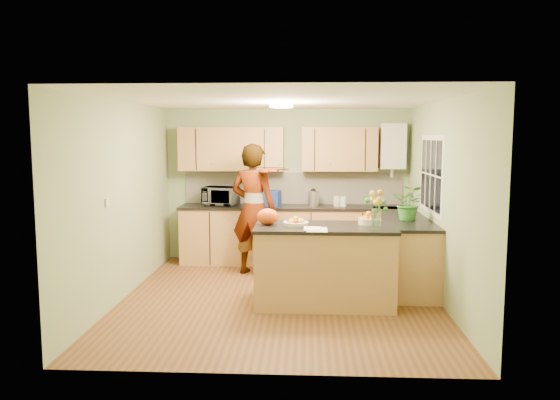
{
  "coord_description": "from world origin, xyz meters",
  "views": [
    {
      "loc": [
        0.35,
        -6.78,
        2.07
      ],
      "look_at": [
        -0.03,
        0.5,
        1.21
      ],
      "focal_mm": 35.0,
      "sensor_mm": 36.0,
      "label": 1
    }
  ],
  "objects": [
    {
      "name": "flower_vase",
      "position": [
        1.15,
        -0.39,
        1.32
      ],
      "size": [
        0.27,
        0.27,
        0.51
      ],
      "rotation": [
        0.0,
        0.0,
        0.05
      ],
      "color": "silver",
      "rests_on": "peninsula_island"
    },
    {
      "name": "boiler",
      "position": [
        1.7,
        2.09,
        1.9
      ],
      "size": [
        0.4,
        0.3,
        0.86
      ],
      "color": "white",
      "rests_on": "wall_back"
    },
    {
      "name": "wall_front",
      "position": [
        0.0,
        -2.25,
        1.25
      ],
      "size": [
        4.0,
        0.02,
        2.5
      ],
      "primitive_type": "cube",
      "color": "#98AE7C",
      "rests_on": "floor"
    },
    {
      "name": "orange_bag",
      "position": [
        -0.15,
        -0.16,
        1.08
      ],
      "size": [
        0.3,
        0.26,
        0.2
      ],
      "primitive_type": "ellipsoid",
      "rotation": [
        0.0,
        0.0,
        0.15
      ],
      "color": "#FE5215",
      "rests_on": "peninsula_island"
    },
    {
      "name": "wall_back",
      "position": [
        0.0,
        2.25,
        1.25
      ],
      "size": [
        4.0,
        0.02,
        2.5
      ],
      "primitive_type": "cube",
      "color": "#98AE7C",
      "rests_on": "floor"
    },
    {
      "name": "wall_left",
      "position": [
        -2.0,
        0.0,
        1.25
      ],
      "size": [
        0.02,
        4.5,
        2.5
      ],
      "primitive_type": "cube",
      "color": "#98AE7C",
      "rests_on": "floor"
    },
    {
      "name": "ceiling_lamp",
      "position": [
        0.0,
        0.3,
        2.46
      ],
      "size": [
        0.3,
        0.3,
        0.07
      ],
      "color": "#FFEABF",
      "rests_on": "ceiling"
    },
    {
      "name": "blue_box",
      "position": [
        -0.26,
        1.93,
        1.07
      ],
      "size": [
        0.36,
        0.29,
        0.25
      ],
      "primitive_type": "cube",
      "rotation": [
        0.0,
        0.0,
        -0.22
      ],
      "color": "navy",
      "rests_on": "back_counter"
    },
    {
      "name": "wall_right",
      "position": [
        2.0,
        0.0,
        1.25
      ],
      "size": [
        0.02,
        4.5,
        2.5
      ],
      "primitive_type": "cube",
      "color": "#98AE7C",
      "rests_on": "floor"
    },
    {
      "name": "ceiling",
      "position": [
        0.0,
        0.0,
        2.5
      ],
      "size": [
        4.0,
        4.5,
        0.02
      ],
      "primitive_type": "cube",
      "color": "white",
      "rests_on": "wall_back"
    },
    {
      "name": "back_counter",
      "position": [
        0.1,
        1.95,
        0.47
      ],
      "size": [
        3.64,
        0.62,
        0.94
      ],
      "color": "#A87A43",
      "rests_on": "floor"
    },
    {
      "name": "peninsula_island",
      "position": [
        0.55,
        -0.21,
        0.49
      ],
      "size": [
        1.71,
        0.87,
        0.98
      ],
      "color": "#A87A43",
      "rests_on": "floor"
    },
    {
      "name": "splashback",
      "position": [
        0.1,
        2.23,
        1.2
      ],
      "size": [
        3.6,
        0.02,
        0.52
      ],
      "primitive_type": "cube",
      "color": "white",
      "rests_on": "back_counter"
    },
    {
      "name": "papers",
      "position": [
        0.45,
        -0.51,
        0.98
      ],
      "size": [
        0.24,
        0.33,
        0.01
      ],
      "primitive_type": "cube",
      "color": "white",
      "rests_on": "peninsula_island"
    },
    {
      "name": "upper_cabinets",
      "position": [
        -0.18,
        2.08,
        1.85
      ],
      "size": [
        3.2,
        0.34,
        0.7
      ],
      "color": "#A87A43",
      "rests_on": "wall_back"
    },
    {
      "name": "light_switch",
      "position": [
        -1.99,
        -0.6,
        1.3
      ],
      "size": [
        0.02,
        0.09,
        0.09
      ],
      "primitive_type": "cube",
      "color": "white",
      "rests_on": "wall_left"
    },
    {
      "name": "right_counter",
      "position": [
        1.7,
        0.85,
        0.47
      ],
      "size": [
        0.62,
        2.24,
        0.94
      ],
      "color": "#A87A43",
      "rests_on": "floor"
    },
    {
      "name": "window_right",
      "position": [
        1.99,
        0.6,
        1.55
      ],
      "size": [
        0.01,
        1.3,
        1.05
      ],
      "color": "white",
      "rests_on": "wall_right"
    },
    {
      "name": "kettle",
      "position": [
        0.43,
        1.97,
        1.07
      ],
      "size": [
        0.18,
        0.18,
        0.33
      ],
      "rotation": [
        0.0,
        0.0,
        0.02
      ],
      "color": "silver",
      "rests_on": "back_counter"
    },
    {
      "name": "violinist",
      "position": [
        -0.46,
        1.21,
        0.98
      ],
      "size": [
        0.84,
        0.7,
        1.96
      ],
      "primitive_type": "imported",
      "rotation": [
        0.0,
        0.0,
        2.76
      ],
      "color": "tan",
      "rests_on": "floor"
    },
    {
      "name": "fruit_dish",
      "position": [
        0.2,
        -0.21,
        1.02
      ],
      "size": [
        0.31,
        0.31,
        0.11
      ],
      "color": "beige",
      "rests_on": "peninsula_island"
    },
    {
      "name": "microwave",
      "position": [
        -1.07,
        1.99,
        1.09
      ],
      "size": [
        0.61,
        0.47,
        0.3
      ],
      "primitive_type": "imported",
      "rotation": [
        0.0,
        0.0,
        -0.21
      ],
      "color": "white",
      "rests_on": "back_counter"
    },
    {
      "name": "violin",
      "position": [
        -0.26,
        0.99,
        1.57
      ],
      "size": [
        0.57,
        0.49,
        0.14
      ],
      "primitive_type": null,
      "rotation": [
        0.17,
        0.0,
        -0.61
      ],
      "color": "#520F05",
      "rests_on": "violinist"
    },
    {
      "name": "jar_white",
      "position": [
        0.92,
        1.95,
        1.02
      ],
      "size": [
        0.11,
        0.11,
        0.16
      ],
      "primitive_type": "cylinder",
      "rotation": [
        0.0,
        0.0,
        0.1
      ],
      "color": "white",
      "rests_on": "back_counter"
    },
    {
      "name": "orange_bowl",
      "position": [
        1.1,
        -0.06,
        1.04
      ],
      "size": [
        0.26,
        0.26,
        0.15
      ],
      "color": "beige",
      "rests_on": "peninsula_island"
    },
    {
      "name": "potted_plant",
      "position": [
        1.7,
        0.5,
        1.18
      ],
      "size": [
        0.54,
        0.51,
        0.48
      ],
      "primitive_type": "imported",
      "rotation": [
        0.0,
        0.0,
        -0.41
      ],
      "color": "#337C29",
      "rests_on": "right_counter"
    },
    {
      "name": "floor",
      "position": [
        0.0,
        0.0,
        0.0
      ],
      "size": [
        4.5,
        4.5,
        0.0
      ],
      "primitive_type": "plane",
      "color": "brown",
      "rests_on": "ground"
    },
    {
      "name": "jar_cream",
      "position": [
        0.81,
        1.97,
        1.02
      ],
      "size": [
        0.12,
        0.12,
        0.16
      ],
      "primitive_type": "cylinder",
      "rotation": [
        0.0,
        0.0,
        0.21
      ],
      "color": "beige",
      "rests_on": "back_counter"
    }
  ]
}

